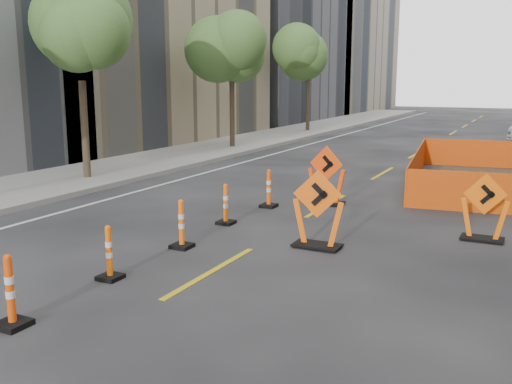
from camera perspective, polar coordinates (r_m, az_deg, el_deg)
The scene contains 16 objects.
ground_plane at distance 7.33m, azimuth -21.41°, elevation -16.65°, with size 140.00×140.00×0.00m, color black.
sidewalk_left at distance 21.67m, azimuth -14.06°, elevation 2.20°, with size 4.00×90.00×0.15m, color gray.
bld_left_d at distance 48.81m, azimuth -0.34°, elevation 15.48°, with size 12.00×16.00×14.00m, color #4C4C51.
bld_left_e at distance 64.09m, azimuth 6.60°, elevation 17.07°, with size 12.00×20.00×20.00m, color gray.
tree_l_b at distance 19.57m, azimuth -17.22°, elevation 14.19°, with size 2.80×2.80×5.95m.
tree_l_c at distance 27.70m, azimuth -2.46°, elevation 13.64°, with size 2.80×2.80×5.95m.
tree_l_d at distance 36.77m, azimuth 5.30°, elevation 12.99°, with size 2.80×2.80×5.95m.
channelizer_3 at distance 8.50m, azimuth -23.38°, elevation -9.07°, with size 0.41×0.41×1.04m, color #E24209, non-canonical shape.
channelizer_4 at distance 9.95m, azimuth -14.49°, elevation -5.87°, with size 0.37×0.37×0.95m, color #E95C09, non-canonical shape.
channelizer_5 at distance 11.49m, azimuth -7.47°, elevation -3.17°, with size 0.39×0.39×1.00m, color #FF5C0A, non-canonical shape.
channelizer_6 at distance 13.30m, azimuth -3.05°, elevation -1.21°, with size 0.38×0.38×0.96m, color #FF590A, non-canonical shape.
channelizer_7 at distance 15.05m, azimuth 1.28°, elevation 0.38°, with size 0.40×0.40×1.02m, color #EF4F0A, non-canonical shape.
chevron_sign_left at distance 15.48m, azimuth 7.07°, elevation 1.67°, with size 1.06×0.64×1.59m, color #FE450A, non-canonical shape.
chevron_sign_center at distance 11.41m, azimuth 6.20°, elevation -1.72°, with size 1.06×0.64×1.59m, color #FF5E0A, non-canonical shape.
chevron_sign_right at distance 12.79m, azimuth 21.88°, elevation -1.43°, with size 0.96×0.57×1.43m, color #FF670A, non-canonical shape.
safety_fence at distance 19.63m, azimuth 22.94°, elevation 2.06°, with size 4.90×8.34×1.04m, color #D6520B, non-canonical shape.
Camera 1 is at (4.98, -4.23, 3.33)m, focal length 40.00 mm.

